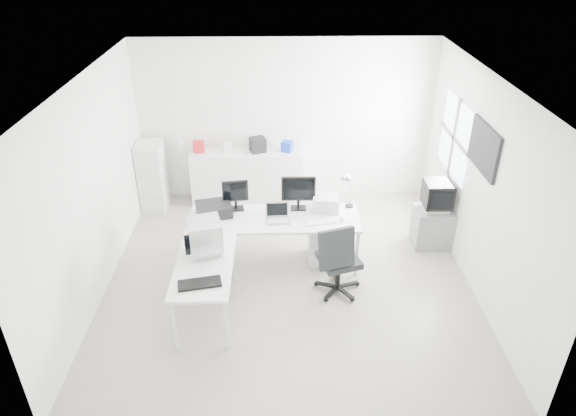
{
  "coord_description": "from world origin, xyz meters",
  "views": [
    {
      "loc": [
        -0.12,
        -5.84,
        4.43
      ],
      "look_at": [
        0.0,
        0.2,
        1.0
      ],
      "focal_mm": 32.0,
      "sensor_mm": 36.0,
      "label": 1
    }
  ],
  "objects_px": {
    "inkjet_printer": "(214,209)",
    "lcd_monitor_small": "(235,195)",
    "lcd_monitor_large": "(298,193)",
    "side_desk": "(206,289)",
    "filing_cabinet": "(152,176)",
    "main_desk": "(274,240)",
    "drawer_pedestal": "(322,242)",
    "laser_printer": "(326,203)",
    "tv_cabinet": "(432,227)",
    "crt_tv": "(437,196)",
    "laptop": "(278,215)",
    "crt_monitor": "(205,238)",
    "office_chair": "(339,257)",
    "sideboard": "(247,177)"
  },
  "relations": [
    {
      "from": "main_desk",
      "to": "side_desk",
      "type": "relative_size",
      "value": 1.71
    },
    {
      "from": "lcd_monitor_small",
      "to": "lcd_monitor_large",
      "type": "distance_m",
      "value": 0.9
    },
    {
      "from": "inkjet_printer",
      "to": "lcd_monitor_small",
      "type": "xyz_separation_m",
      "value": [
        0.3,
        0.15,
        0.15
      ]
    },
    {
      "from": "lcd_monitor_small",
      "to": "tv_cabinet",
      "type": "relative_size",
      "value": 0.75
    },
    {
      "from": "side_desk",
      "to": "lcd_monitor_large",
      "type": "distance_m",
      "value": 1.91
    },
    {
      "from": "laptop",
      "to": "filing_cabinet",
      "type": "distance_m",
      "value": 2.81
    },
    {
      "from": "inkjet_printer",
      "to": "crt_monitor",
      "type": "bearing_deg",
      "value": -103.93
    },
    {
      "from": "side_desk",
      "to": "inkjet_printer",
      "type": "height_order",
      "value": "inkjet_printer"
    },
    {
      "from": "side_desk",
      "to": "drawer_pedestal",
      "type": "relative_size",
      "value": 2.33
    },
    {
      "from": "laptop",
      "to": "laser_printer",
      "type": "distance_m",
      "value": 0.77
    },
    {
      "from": "laser_printer",
      "to": "lcd_monitor_large",
      "type": "bearing_deg",
      "value": -177.91
    },
    {
      "from": "lcd_monitor_small",
      "to": "filing_cabinet",
      "type": "relative_size",
      "value": 0.39
    },
    {
      "from": "side_desk",
      "to": "sideboard",
      "type": "xyz_separation_m",
      "value": [
        0.37,
        2.97,
        0.1
      ]
    },
    {
      "from": "crt_monitor",
      "to": "main_desk",
      "type": "bearing_deg",
      "value": 30.49
    },
    {
      "from": "inkjet_printer",
      "to": "laser_printer",
      "type": "xyz_separation_m",
      "value": [
        1.6,
        0.12,
        0.02
      ]
    },
    {
      "from": "drawer_pedestal",
      "to": "lcd_monitor_small",
      "type": "distance_m",
      "value": 1.44
    },
    {
      "from": "crt_monitor",
      "to": "laptop",
      "type": "bearing_deg",
      "value": 25.3
    },
    {
      "from": "crt_monitor",
      "to": "sideboard",
      "type": "relative_size",
      "value": 0.23
    },
    {
      "from": "laptop",
      "to": "crt_monitor",
      "type": "xyz_separation_m",
      "value": [
        -0.9,
        -0.75,
        0.12
      ]
    },
    {
      "from": "drawer_pedestal",
      "to": "crt_monitor",
      "type": "xyz_separation_m",
      "value": [
        -1.55,
        -0.9,
        0.67
      ]
    },
    {
      "from": "crt_tv",
      "to": "drawer_pedestal",
      "type": "bearing_deg",
      "value": -168.01
    },
    {
      "from": "tv_cabinet",
      "to": "crt_tv",
      "type": "bearing_deg",
      "value": 90.0
    },
    {
      "from": "side_desk",
      "to": "laser_printer",
      "type": "height_order",
      "value": "laser_printer"
    },
    {
      "from": "laser_printer",
      "to": "sideboard",
      "type": "xyz_separation_m",
      "value": [
        -1.23,
        1.65,
        -0.38
      ]
    },
    {
      "from": "office_chair",
      "to": "filing_cabinet",
      "type": "relative_size",
      "value": 0.94
    },
    {
      "from": "main_desk",
      "to": "drawer_pedestal",
      "type": "relative_size",
      "value": 4.0
    },
    {
      "from": "lcd_monitor_large",
      "to": "laser_printer",
      "type": "bearing_deg",
      "value": -3.51
    },
    {
      "from": "inkjet_printer",
      "to": "crt_monitor",
      "type": "xyz_separation_m",
      "value": [
        0.0,
        -0.95,
        0.13
      ]
    },
    {
      "from": "laser_printer",
      "to": "filing_cabinet",
      "type": "distance_m",
      "value": 3.21
    },
    {
      "from": "drawer_pedestal",
      "to": "sideboard",
      "type": "distance_m",
      "value": 2.17
    },
    {
      "from": "laptop",
      "to": "side_desk",
      "type": "bearing_deg",
      "value": -134.87
    },
    {
      "from": "drawer_pedestal",
      "to": "crt_tv",
      "type": "xyz_separation_m",
      "value": [
        1.71,
        0.36,
        0.54
      ]
    },
    {
      "from": "lcd_monitor_small",
      "to": "crt_monitor",
      "type": "relative_size",
      "value": 1.05
    },
    {
      "from": "office_chair",
      "to": "laptop",
      "type": "bearing_deg",
      "value": 126.15
    },
    {
      "from": "drawer_pedestal",
      "to": "filing_cabinet",
      "type": "xyz_separation_m",
      "value": [
        -2.79,
        1.66,
        0.29
      ]
    },
    {
      "from": "inkjet_printer",
      "to": "lcd_monitor_small",
      "type": "bearing_deg",
      "value": 12.63
    },
    {
      "from": "filing_cabinet",
      "to": "side_desk",
      "type": "bearing_deg",
      "value": -66.21
    },
    {
      "from": "laptop",
      "to": "tv_cabinet",
      "type": "xyz_separation_m",
      "value": [
        2.36,
        0.51,
        -0.55
      ]
    },
    {
      "from": "drawer_pedestal",
      "to": "filing_cabinet",
      "type": "relative_size",
      "value": 0.51
    },
    {
      "from": "sideboard",
      "to": "filing_cabinet",
      "type": "distance_m",
      "value": 1.62
    },
    {
      "from": "inkjet_printer",
      "to": "drawer_pedestal",
      "type": "bearing_deg",
      "value": -15.78
    },
    {
      "from": "main_desk",
      "to": "sideboard",
      "type": "bearing_deg",
      "value": 104.38
    },
    {
      "from": "crt_monitor",
      "to": "tv_cabinet",
      "type": "distance_m",
      "value": 3.56
    },
    {
      "from": "side_desk",
      "to": "filing_cabinet",
      "type": "height_order",
      "value": "filing_cabinet"
    },
    {
      "from": "lcd_monitor_small",
      "to": "laptop",
      "type": "distance_m",
      "value": 0.71
    },
    {
      "from": "main_desk",
      "to": "inkjet_printer",
      "type": "xyz_separation_m",
      "value": [
        -0.85,
        0.1,
        0.46
      ]
    },
    {
      "from": "lcd_monitor_large",
      "to": "main_desk",
      "type": "bearing_deg",
      "value": -143.68
    },
    {
      "from": "drawer_pedestal",
      "to": "inkjet_printer",
      "type": "distance_m",
      "value": 1.64
    },
    {
      "from": "lcd_monitor_small",
      "to": "office_chair",
      "type": "relative_size",
      "value": 0.42
    },
    {
      "from": "office_chair",
      "to": "filing_cabinet",
      "type": "distance_m",
      "value": 3.8
    }
  ]
}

